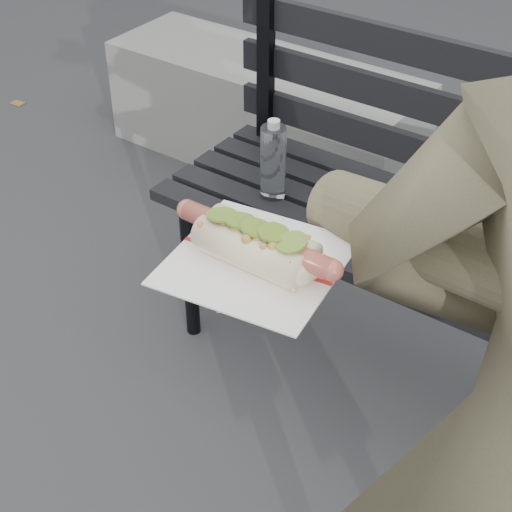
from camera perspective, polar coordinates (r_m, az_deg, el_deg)
The scene contains 3 objects.
park_bench at distance 1.89m, azimuth 15.19°, elevation 2.63°, with size 1.50×0.44×0.88m.
concrete_block at distance 2.99m, azimuth 0.62°, elevation 10.39°, with size 1.20×0.40×0.40m, color slate.
held_hotdog at distance 0.85m, azimuth 12.69°, elevation -0.54°, with size 0.62×0.30×0.20m.
Camera 1 is at (0.38, -0.64, 1.56)m, focal length 55.00 mm.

